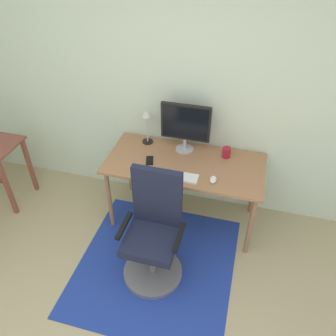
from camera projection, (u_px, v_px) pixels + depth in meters
The scene contains 10 objects.
wall_back at pixel (173, 88), 3.31m from camera, with size 6.00×0.10×2.60m, color silver.
area_rug at pixel (156, 265), 3.24m from camera, with size 1.43×1.50×0.01m, color #1F3995.
desk at pixel (185, 168), 3.32m from camera, with size 1.52×0.71×0.75m.
monitor at pixel (186, 124), 3.27m from camera, with size 0.48×0.18×0.50m.
keyboard at pixel (175, 176), 3.10m from camera, with size 0.43×0.13×0.02m, color white.
computer_mouse at pixel (213, 180), 3.05m from camera, with size 0.06×0.10×0.03m, color white.
coffee_cup at pixel (226, 152), 3.32m from camera, with size 0.08×0.08×0.10m, color #A51A2B.
cell_phone at pixel (150, 161), 3.29m from camera, with size 0.07×0.14×0.01m, color black.
desk_lamp at pixel (147, 120), 3.39m from camera, with size 0.11×0.11×0.37m.
office_chair at pixel (154, 238), 2.95m from camera, with size 0.54×0.54×1.09m.
Camera 1 is at (0.76, -0.79, 2.72)m, focal length 36.50 mm.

